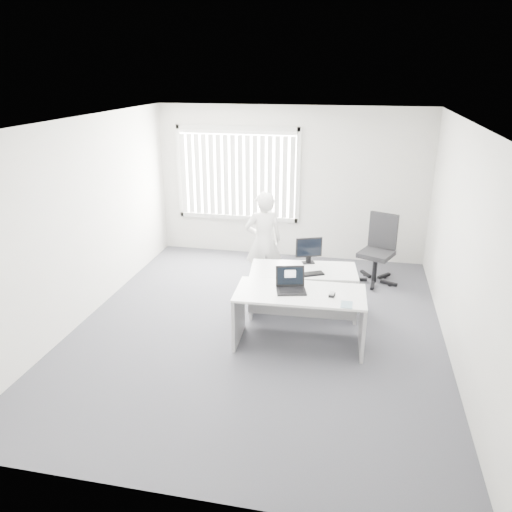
% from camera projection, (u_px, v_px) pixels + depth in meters
% --- Properties ---
extents(ground, '(6.00, 6.00, 0.00)m').
position_uv_depth(ground, '(258.00, 328.00, 6.95)').
color(ground, '#4C4C53').
rests_on(ground, ground).
extents(wall_back, '(5.00, 0.02, 2.80)m').
position_uv_depth(wall_back, '(291.00, 184.00, 9.21)').
color(wall_back, beige).
rests_on(wall_back, ground).
extents(wall_front, '(5.00, 0.02, 2.80)m').
position_uv_depth(wall_front, '(178.00, 354.00, 3.71)').
color(wall_front, beige).
rests_on(wall_front, ground).
extents(wall_left, '(0.02, 6.00, 2.80)m').
position_uv_depth(wall_left, '(82.00, 221.00, 6.93)').
color(wall_left, beige).
rests_on(wall_left, ground).
extents(wall_right, '(0.02, 6.00, 2.80)m').
position_uv_depth(wall_right, '(462.00, 246.00, 5.98)').
color(wall_right, beige).
rests_on(wall_right, ground).
extents(ceiling, '(5.00, 6.00, 0.02)m').
position_uv_depth(ceiling, '(258.00, 121.00, 5.96)').
color(ceiling, white).
rests_on(ceiling, wall_back).
extents(window, '(2.32, 0.06, 1.76)m').
position_uv_depth(window, '(238.00, 174.00, 9.31)').
color(window, beige).
rests_on(window, wall_back).
extents(blinds, '(2.20, 0.10, 1.50)m').
position_uv_depth(blinds, '(237.00, 176.00, 9.26)').
color(blinds, white).
rests_on(blinds, wall_back).
extents(desk_near, '(1.67, 0.84, 0.75)m').
position_uv_depth(desk_near, '(300.00, 307.00, 6.37)').
color(desk_near, white).
rests_on(desk_near, ground).
extents(desk_far, '(1.59, 0.88, 0.69)m').
position_uv_depth(desk_far, '(303.00, 281.00, 7.23)').
color(desk_far, white).
rests_on(desk_far, ground).
extents(office_chair, '(0.86, 0.86, 1.16)m').
position_uv_depth(office_chair, '(377.00, 261.00, 8.38)').
color(office_chair, black).
rests_on(office_chair, ground).
extents(person, '(0.70, 0.59, 1.63)m').
position_uv_depth(person, '(264.00, 242.00, 7.92)').
color(person, white).
rests_on(person, ground).
extents(laptop, '(0.44, 0.41, 0.29)m').
position_uv_depth(laptop, '(291.00, 281.00, 6.25)').
color(laptop, black).
rests_on(laptop, desk_near).
extents(paper_sheet, '(0.36, 0.28, 0.00)m').
position_uv_depth(paper_sheet, '(332.00, 295.00, 6.20)').
color(paper_sheet, white).
rests_on(paper_sheet, desk_near).
extents(mouse, '(0.08, 0.12, 0.05)m').
position_uv_depth(mouse, '(332.00, 294.00, 6.17)').
color(mouse, silver).
rests_on(mouse, paper_sheet).
extents(booklet, '(0.14, 0.19, 0.01)m').
position_uv_depth(booklet, '(347.00, 305.00, 5.95)').
color(booklet, silver).
rests_on(booklet, desk_near).
extents(keyboard, '(0.45, 0.32, 0.02)m').
position_uv_depth(keyboard, '(309.00, 274.00, 6.96)').
color(keyboard, black).
rests_on(keyboard, desk_far).
extents(monitor, '(0.41, 0.25, 0.39)m').
position_uv_depth(monitor, '(309.00, 250.00, 7.33)').
color(monitor, black).
rests_on(monitor, desk_far).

